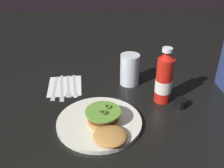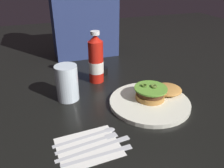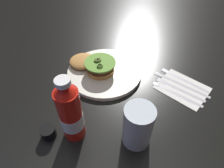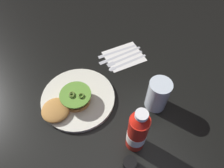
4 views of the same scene
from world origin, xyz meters
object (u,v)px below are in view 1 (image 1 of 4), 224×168
at_px(water_glass, 130,70).
at_px(fork_utensil, 68,87).
at_px(dinner_plate, 99,122).
at_px(spoon_utensil, 75,88).
at_px(ketchup_bottle, 164,79).
at_px(steak_knife, 62,88).
at_px(condiment_cup, 181,103).
at_px(burger_sandwich, 106,123).
at_px(napkin, 65,86).
at_px(butter_knife, 54,89).

bearing_deg(water_glass, fork_utensil, -84.28).
bearing_deg(dinner_plate, spoon_utensil, -157.20).
relative_size(ketchup_bottle, steak_knife, 1.01).
bearing_deg(water_glass, steak_knife, -82.85).
bearing_deg(steak_knife, spoon_utensil, 91.06).
bearing_deg(ketchup_bottle, condiment_cup, 51.56).
xyz_separation_m(fork_utensil, spoon_utensil, (0.01, 0.03, -0.00)).
bearing_deg(ketchup_bottle, burger_sandwich, -52.90).
relative_size(water_glass, napkin, 0.79).
height_order(butter_knife, fork_utensil, same).
distance_m(ketchup_bottle, spoon_utensil, 0.38).
bearing_deg(water_glass, ketchup_bottle, 38.33).
distance_m(ketchup_bottle, steak_knife, 0.43).
bearing_deg(ketchup_bottle, water_glass, -141.67).
height_order(butter_knife, steak_knife, same).
xyz_separation_m(burger_sandwich, spoon_utensil, (-0.28, -0.12, -0.03)).
bearing_deg(condiment_cup, burger_sandwich, -66.66).
bearing_deg(dinner_plate, napkin, -151.20).
bearing_deg(fork_utensil, steak_knife, -69.46).
height_order(condiment_cup, spoon_utensil, condiment_cup).
height_order(steak_knife, spoon_utensil, same).
distance_m(dinner_plate, spoon_utensil, 0.26).
bearing_deg(napkin, butter_knife, -55.55).
relative_size(burger_sandwich, napkin, 1.16).
bearing_deg(fork_utensil, condiment_cup, 69.50).
distance_m(burger_sandwich, ketchup_bottle, 0.30).
xyz_separation_m(dinner_plate, ketchup_bottle, (-0.13, 0.25, 0.09)).
bearing_deg(napkin, fork_utensil, 42.76).
xyz_separation_m(steak_knife, fork_utensil, (-0.01, 0.03, 0.00)).
height_order(burger_sandwich, steak_knife, burger_sandwich).
relative_size(ketchup_bottle, butter_knife, 1.11).
relative_size(fork_utensil, spoon_utensil, 0.97).
height_order(ketchup_bottle, water_glass, ketchup_bottle).
xyz_separation_m(butter_knife, spoon_utensil, (-0.00, 0.09, -0.00)).
xyz_separation_m(dinner_plate, fork_utensil, (-0.25, -0.13, -0.00)).
relative_size(dinner_plate, butter_knife, 1.47).
bearing_deg(napkin, dinner_plate, 28.80).
xyz_separation_m(napkin, fork_utensil, (0.02, 0.02, 0.00)).
bearing_deg(butter_knife, water_glass, 96.55).
relative_size(napkin, spoon_utensil, 0.89).
bearing_deg(steak_knife, butter_knife, -89.40).
bearing_deg(napkin, ketchup_bottle, 71.28).
bearing_deg(fork_utensil, water_glass, 95.72).
relative_size(condiment_cup, butter_knife, 0.22).
xyz_separation_m(burger_sandwich, napkin, (-0.31, -0.17, -0.03)).
height_order(water_glass, fork_utensil, water_glass).
distance_m(dinner_plate, water_glass, 0.32).
relative_size(dinner_plate, napkin, 1.71).
height_order(water_glass, steak_knife, water_glass).
bearing_deg(dinner_plate, condiment_cup, 105.25).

